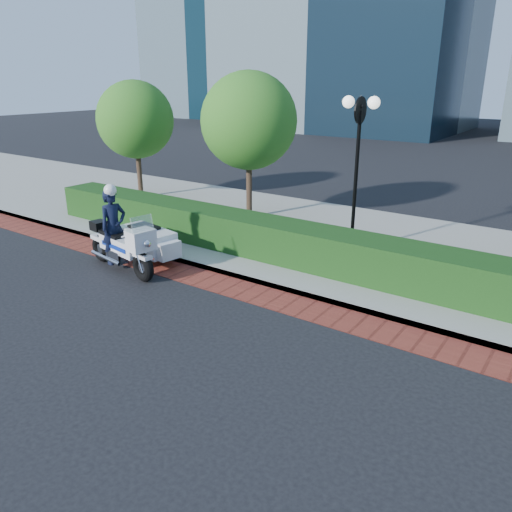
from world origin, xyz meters
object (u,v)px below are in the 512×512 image
Objects in this scene: tree_b at (249,121)px; police_motorcycle at (131,238)px; tree_a at (135,120)px; lamppost at (358,151)px.

police_motorcycle is at bearing -89.84° from tree_b.
tree_a reaches higher than police_motorcycle.
tree_b is at bearing 0.00° from tree_a.
lamppost reaches higher than police_motorcycle.
police_motorcycle is (-4.48, -4.08, -2.18)m from lamppost.
tree_a is 1.63× the size of police_motorcycle.
tree_a is 8.08m from police_motorcycle.
tree_b is 6.00m from police_motorcycle.
police_motorcycle is (0.02, -5.38, -2.65)m from tree_b.
lamppost is 10.09m from tree_a.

